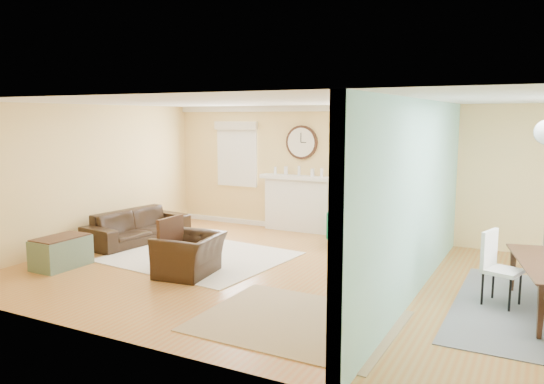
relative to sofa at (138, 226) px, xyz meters
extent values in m
plane|color=#AA6229|center=(3.83, -0.58, -0.30)|extent=(9.00, 9.00, 0.00)
cube|color=#ECC371|center=(3.83, 2.42, 1.00)|extent=(9.00, 0.02, 2.60)
cube|color=#ECC371|center=(3.83, -3.58, 1.00)|extent=(9.00, 0.02, 2.60)
cube|color=#ECC371|center=(-0.67, -0.58, 1.00)|extent=(0.02, 6.00, 2.60)
cube|color=white|center=(3.83, -0.58, 2.30)|extent=(9.00, 6.00, 0.02)
cube|color=#ECC371|center=(5.33, 0.82, 1.00)|extent=(0.12, 3.20, 2.60)
cube|color=#ECC371|center=(5.33, -3.08, 1.00)|extent=(0.12, 1.00, 2.60)
cube|color=#ECC371|center=(5.33, -1.68, 2.10)|extent=(0.12, 1.80, 0.40)
cube|color=white|center=(5.26, -0.78, 0.80)|extent=(0.04, 0.12, 2.20)
cube|color=white|center=(5.26, -2.58, 0.80)|extent=(0.04, 0.12, 2.20)
cube|color=white|center=(5.26, -1.68, 1.90)|extent=(0.04, 1.92, 0.12)
cube|color=#82CBBD|center=(5.40, -0.58, 1.00)|extent=(0.02, 6.00, 2.60)
cube|color=white|center=(2.33, 2.30, 0.25)|extent=(1.50, 0.24, 1.10)
cube|color=white|center=(2.33, 2.27, 0.83)|extent=(1.70, 0.30, 0.08)
cube|color=black|center=(2.33, 2.40, 0.20)|extent=(0.85, 0.02, 0.75)
cube|color=gold|center=(2.33, 2.29, 0.12)|extent=(0.85, 0.02, 0.62)
cylinder|color=#412618|center=(2.33, 2.39, 1.55)|extent=(0.70, 0.06, 0.70)
cylinder|color=silver|center=(2.33, 2.36, 1.55)|extent=(0.60, 0.01, 0.60)
cube|color=black|center=(2.33, 2.35, 1.65)|extent=(0.02, 0.01, 0.20)
cube|color=black|center=(2.39, 2.35, 1.55)|extent=(0.12, 0.01, 0.02)
cube|color=white|center=(0.78, 2.40, 1.25)|extent=(0.90, 0.03, 1.30)
cube|color=white|center=(0.78, 2.37, 1.25)|extent=(1.00, 0.04, 1.40)
cube|color=silver|center=(0.78, 2.33, 1.88)|extent=(1.05, 0.10, 0.18)
cube|color=white|center=(3.88, 2.40, 1.25)|extent=(0.90, 0.03, 1.30)
cube|color=white|center=(3.88, 2.37, 1.25)|extent=(1.00, 0.04, 1.40)
cube|color=silver|center=(3.88, 2.33, 1.88)|extent=(1.05, 0.10, 0.18)
cube|color=silver|center=(1.70, -0.38, -0.30)|extent=(3.02, 2.68, 0.01)
cube|color=#9F8863|center=(4.38, -2.21, -0.30)|extent=(2.30, 1.89, 0.01)
imported|color=black|center=(0.00, 0.00, 0.00)|extent=(1.05, 2.16, 0.61)
imported|color=black|center=(2.16, -1.29, 0.01)|extent=(0.95, 1.06, 0.62)
imported|color=#016B42|center=(3.66, 1.76, 0.00)|extent=(0.85, 0.86, 0.61)
cube|color=#5E735D|center=(0.10, -1.89, -0.07)|extent=(0.53, 0.86, 0.48)
cube|color=#412618|center=(0.10, -1.89, 0.18)|extent=(0.51, 0.82, 0.02)
cube|color=brown|center=(5.04, 0.69, 0.10)|extent=(0.49, 1.46, 0.80)
cube|color=#412618|center=(4.79, 0.25, 0.25)|extent=(0.01, 0.39, 0.22)
cube|color=#412618|center=(4.79, 0.25, -0.02)|extent=(0.01, 0.39, 0.22)
cube|color=#412618|center=(4.79, 0.69, 0.25)|extent=(0.01, 0.39, 0.22)
cube|color=#412618|center=(4.79, 0.69, -0.02)|extent=(0.01, 0.39, 0.22)
cube|color=#412618|center=(4.79, 1.13, 0.25)|extent=(0.01, 0.39, 0.22)
cube|color=#412618|center=(4.79, 1.13, -0.02)|extent=(0.01, 0.39, 0.22)
imported|color=black|center=(5.02, 0.69, 0.82)|extent=(0.30, 1.12, 0.64)
cylinder|color=white|center=(5.04, -0.25, -0.06)|extent=(0.33, 0.33, 0.49)
imported|color=#337F33|center=(5.04, -0.25, 0.40)|extent=(0.48, 0.44, 0.44)
cylinder|color=black|center=(6.92, 0.61, -0.11)|extent=(0.03, 0.03, 0.39)
cube|color=white|center=(6.44, -0.53, 0.15)|extent=(0.52, 0.52, 0.05)
cube|color=white|center=(6.44, -0.53, 0.40)|extent=(0.17, 0.42, 0.50)
cylinder|color=black|center=(6.33, -0.32, -0.09)|extent=(0.03, 0.03, 0.42)
cylinder|color=black|center=(6.65, -0.42, -0.09)|extent=(0.03, 0.03, 0.42)
cylinder|color=black|center=(6.23, -0.64, -0.09)|extent=(0.03, 0.03, 0.42)
cylinder|color=black|center=(6.55, -0.74, -0.09)|extent=(0.03, 0.03, 0.42)
camera|label=1|loc=(6.85, -7.61, 2.08)|focal=35.00mm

